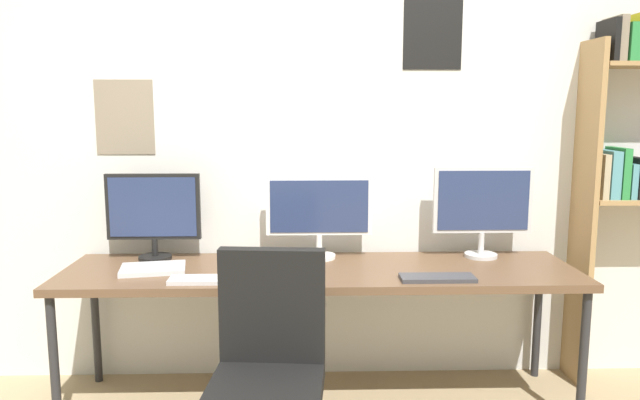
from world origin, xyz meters
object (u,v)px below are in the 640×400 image
at_px(laptop_closed, 153,269).
at_px(monitor_right, 483,205).
at_px(monitor_left, 153,212).
at_px(monitor_center, 319,211).
at_px(keyboard_right, 437,278).
at_px(desk, 320,277).
at_px(office_chair, 269,398).
at_px(computer_mouse, 295,277).
at_px(keyboard_left, 205,280).

bearing_deg(laptop_closed, monitor_right, -2.03).
xyz_separation_m(monitor_left, monitor_right, (1.80, 0.00, 0.03)).
distance_m(monitor_right, laptop_closed, 1.79).
bearing_deg(monitor_center, monitor_left, 180.00).
bearing_deg(keyboard_right, desk, 157.67).
relative_size(office_chair, laptop_closed, 3.09).
xyz_separation_m(desk, computer_mouse, (-0.13, -0.22, 0.06)).
relative_size(monitor_center, keyboard_right, 1.61).
xyz_separation_m(monitor_left, laptop_closed, (0.05, -0.24, -0.25)).
xyz_separation_m(office_chair, monitor_right, (1.13, 0.95, 0.63)).
height_order(monitor_center, monitor_right, monitor_right).
bearing_deg(office_chair, keyboard_left, 122.84).
xyz_separation_m(desk, laptop_closed, (-0.85, -0.03, 0.06)).
bearing_deg(laptop_closed, desk, -7.84).
distance_m(office_chair, monitor_left, 1.31).
height_order(monitor_right, computer_mouse, monitor_right).
distance_m(desk, monitor_center, 0.37).
bearing_deg(office_chair, desk, 72.85).
xyz_separation_m(office_chair, computer_mouse, (0.10, 0.52, 0.35)).
distance_m(desk, keyboard_left, 0.61).
bearing_deg(desk, monitor_left, 166.73).
relative_size(monitor_center, computer_mouse, 6.05).
height_order(desk, keyboard_right, keyboard_right).
distance_m(monitor_center, monitor_right, 0.90).
bearing_deg(computer_mouse, monitor_center, 73.41).
distance_m(monitor_left, monitor_right, 1.80).
relative_size(monitor_right, keyboard_left, 1.61).
bearing_deg(desk, laptop_closed, -177.91).
xyz_separation_m(computer_mouse, laptop_closed, (-0.72, 0.19, -0.00)).
distance_m(office_chair, monitor_center, 1.15).
bearing_deg(computer_mouse, keyboard_right, -0.83).
relative_size(office_chair, monitor_left, 1.95).
xyz_separation_m(office_chair, monitor_center, (0.23, 0.95, 0.60)).
height_order(monitor_center, computer_mouse, monitor_center).
xyz_separation_m(monitor_left, monitor_center, (0.90, -0.00, -0.00)).
height_order(keyboard_right, laptop_closed, laptop_closed).
bearing_deg(monitor_right, monitor_center, -180.00).
height_order(monitor_left, keyboard_right, monitor_left).
height_order(office_chair, monitor_left, monitor_left).
xyz_separation_m(desk, office_chair, (-0.23, -0.74, -0.29)).
height_order(desk, keyboard_left, keyboard_left).
xyz_separation_m(monitor_right, keyboard_left, (-1.46, -0.44, -0.28)).
bearing_deg(monitor_left, keyboard_left, -52.45).
height_order(monitor_center, keyboard_right, monitor_center).
xyz_separation_m(office_chair, laptop_closed, (-0.62, 0.71, 0.35)).
bearing_deg(keyboard_right, keyboard_left, 180.00).
height_order(desk, monitor_left, monitor_left).
xyz_separation_m(office_chair, keyboard_right, (0.79, 0.51, 0.35)).
bearing_deg(monitor_right, laptop_closed, -172.09).
height_order(office_chair, keyboard_right, office_chair).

